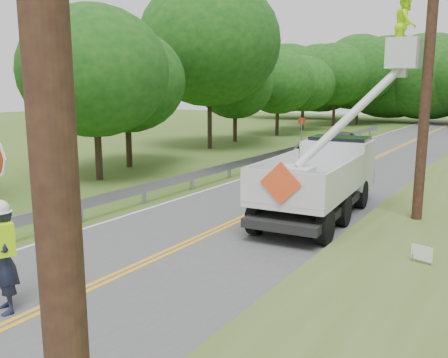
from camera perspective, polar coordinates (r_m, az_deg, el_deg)
The scene contains 10 objects.
ground at distance 10.47m, azimuth -18.24°, elevation -13.39°, with size 140.00×140.00×0.00m, color #3E5E23.
road at distance 21.74m, azimuth 11.28°, elevation -0.52°, with size 7.20×96.00×0.03m.
guardrail at distance 24.13m, azimuth 3.16°, elevation 2.09°, with size 0.18×48.00×0.77m.
treeline_left at distance 39.82m, azimuth 5.27°, elevation 12.99°, with size 11.25×55.87×11.48m.
flagger at distance 9.90m, azimuth -24.82°, elevation -7.93°, with size 1.22×0.74×3.28m.
bucket_truck at distance 16.55m, azimuth 12.61°, elevation 1.33°, with size 4.14×7.11×6.79m.
suv_silver at distance 24.95m, azimuth 10.43°, elevation 2.71°, with size 2.46×5.34×1.48m, color #AAABB1.
suv_darkgrey at distance 29.70m, azimuth 13.69°, elevation 3.98°, with size 2.27×5.57×1.62m, color #3A3C42.
stop_sign_permanent at distance 30.94m, azimuth 9.22°, elevation 5.76°, with size 0.49×0.18×2.37m.
yard_sign at distance 11.78m, azimuth 22.46°, elevation -8.28°, with size 0.48×0.16×0.71m.
Camera 1 is at (7.51, -5.97, 4.19)m, focal length 38.44 mm.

